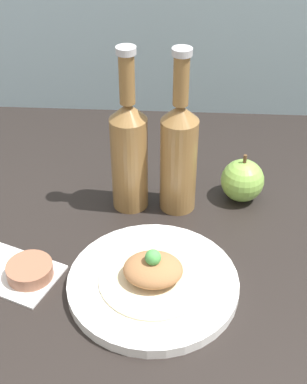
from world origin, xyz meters
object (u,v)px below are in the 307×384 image
(plate, at_px, (153,282))
(cider_bottle_left, at_px, (129,151))
(cider_bottle_right, at_px, (179,153))
(dipping_bowl, at_px, (30,271))
(plated_food, at_px, (153,272))
(apple, at_px, (242,180))

(plate, relative_size, cider_bottle_left, 0.87)
(cider_bottle_left, relative_size, cider_bottle_right, 1.00)
(plate, relative_size, dipping_bowl, 3.61)
(plate, height_order, cider_bottle_left, cider_bottle_left)
(cider_bottle_left, relative_size, dipping_bowl, 4.16)
(plated_food, height_order, dipping_bowl, plated_food)
(apple, bearing_deg, plated_food, -122.08)
(plate, height_order, cider_bottle_right, cider_bottle_right)
(plate, distance_m, dipping_bowl, 0.21)
(apple, xyz_separation_m, dipping_bowl, (-0.37, -0.25, -0.03))
(apple, relative_size, dipping_bowl, 1.31)
(cider_bottle_left, bearing_deg, dipping_bowl, -124.82)
(plate, distance_m, plated_food, 0.02)
(plated_food, distance_m, apple, 0.30)
(cider_bottle_left, xyz_separation_m, apple, (0.22, 0.03, -0.08))
(plate, relative_size, cider_bottle_right, 0.87)
(apple, height_order, dipping_bowl, apple)
(apple, bearing_deg, cider_bottle_right, -165.68)
(plated_food, xyz_separation_m, cider_bottle_left, (-0.06, 0.23, 0.09))
(plate, bearing_deg, dipping_bowl, 176.84)
(apple, bearing_deg, plate, -122.08)
(plated_food, relative_size, dipping_bowl, 2.29)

